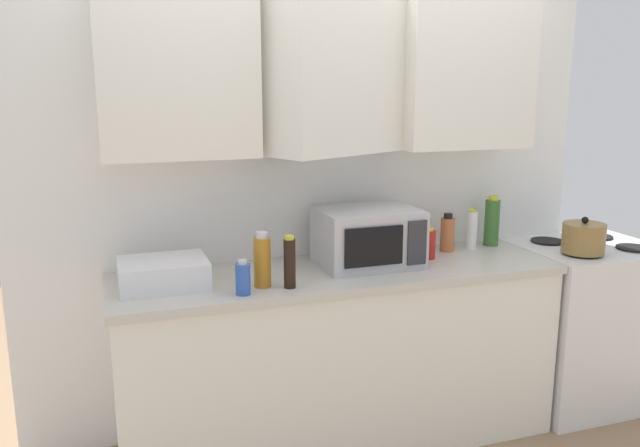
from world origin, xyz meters
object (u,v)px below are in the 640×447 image
kettle (583,238)px  bottle_green_oil (492,222)px  bottle_white_jar (472,230)px  bottle_amber_vinegar (262,261)px  dish_rack (163,273)px  bottle_spice_jar (447,234)px  bottle_soy_dark (290,263)px  stove_range (582,323)px  microwave (368,237)px  bottle_red_sauce (429,244)px  bottle_blue_cleaner (243,279)px

kettle → bottle_green_oil: bottle_green_oil is taller
bottle_white_jar → bottle_amber_vinegar: size_ratio=0.88×
dish_rack → bottle_spice_jar: size_ratio=1.86×
bottle_white_jar → bottle_soy_dark: 1.16m
bottle_spice_jar → bottle_green_oil: bottle_green_oil is taller
bottle_spice_jar → bottle_soy_dark: (-0.97, -0.33, 0.02)m
bottle_white_jar → bottle_green_oil: size_ratio=0.79×
bottle_spice_jar → bottle_green_oil: size_ratio=0.74×
stove_range → kettle: 0.58m
bottle_spice_jar → bottle_soy_dark: bearing=-161.1°
bottle_amber_vinegar → bottle_soy_dark: 0.12m
microwave → stove_range: bearing=-2.1°
microwave → bottle_green_oil: bearing=10.0°
bottle_red_sauce → bottle_blue_cleaner: (-1.02, -0.26, -0.01)m
dish_rack → stove_range: bearing=-0.5°
stove_range → bottle_amber_vinegar: bottle_amber_vinegar is taller
stove_range → bottle_amber_vinegar: size_ratio=3.70×
stove_range → bottle_soy_dark: 1.86m
microwave → bottle_white_jar: size_ratio=2.20×
kettle → bottle_green_oil: size_ratio=0.78×
kettle → bottle_soy_dark: bearing=-178.6°
bottle_blue_cleaner → bottle_amber_vinegar: bearing=37.4°
dish_rack → bottle_white_jar: size_ratio=1.74×
bottle_red_sauce → kettle: bearing=-13.7°
stove_range → bottle_white_jar: bottle_white_jar is taller
kettle → bottle_blue_cleaner: (-1.81, -0.06, -0.02)m
bottle_amber_vinegar → bottle_green_oil: size_ratio=0.89×
microwave → bottle_amber_vinegar: size_ratio=1.95×
stove_range → kettle: size_ratio=4.22×
bottle_blue_cleaner → bottle_soy_dark: size_ratio=0.64×
kettle → microwave: bearing=170.5°
bottle_red_sauce → bottle_amber_vinegar: bearing=-169.0°
dish_rack → bottle_amber_vinegar: size_ratio=1.54×
bottle_amber_vinegar → bottle_blue_cleaner: (-0.10, -0.08, -0.05)m
bottle_blue_cleaner → bottle_red_sauce: bearing=14.2°
bottle_white_jar → bottle_blue_cleaner: 1.37m
bottle_red_sauce → bottle_spice_jar: bottle_spice_jar is taller
bottle_green_oil → dish_rack: bearing=-174.6°
kettle → bottle_soy_dark: size_ratio=0.92×
dish_rack → bottle_soy_dark: 0.56m
dish_rack → bottle_spice_jar: bottle_spice_jar is taller
bottle_red_sauce → bottle_green_oil: size_ratio=0.58×
microwave → dish_rack: (-0.99, -0.03, -0.08)m
bottle_amber_vinegar → bottle_green_oil: bearing=12.8°
stove_range → bottle_red_sauce: size_ratio=5.69×
stove_range → bottle_blue_cleaner: bottle_blue_cleaner is taller
stove_range → kettle: kettle is taller
stove_range → microwave: (-1.30, 0.05, 0.59)m
dish_rack → bottle_spice_jar: (1.49, 0.13, 0.03)m
kettle → dish_rack: kettle is taller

